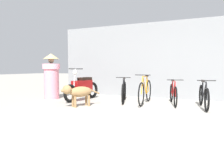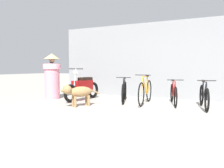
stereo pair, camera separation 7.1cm
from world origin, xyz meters
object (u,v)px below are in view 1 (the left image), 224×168
bicycle_2 (173,94)px  motorcycle (82,88)px  person_in_robes (51,76)px  bicycle_3 (204,96)px  stray_dog (78,92)px  bicycle_0 (124,92)px  bicycle_1 (145,92)px

bicycle_2 → motorcycle: bearing=-98.6°
bicycle_2 → person_in_robes: 4.29m
bicycle_3 → stray_dog: (-3.29, -1.29, 0.10)m
bicycle_0 → bicycle_2: bicycle_0 is taller
stray_dog → bicycle_0: bearing=-180.0°
bicycle_0 → person_in_robes: 2.72m
bicycle_2 → person_in_robes: (-4.22, -0.56, 0.51)m
bicycle_0 → bicycle_3: bicycle_0 is taller
bicycle_3 → bicycle_2: bearing=-115.9°
bicycle_3 → motorcycle: motorcycle is taller
bicycle_1 → motorcycle: (-2.20, -0.19, 0.06)m
bicycle_0 → bicycle_2: (1.58, 0.11, -0.01)m
bicycle_1 → motorcycle: bearing=-89.6°
bicycle_3 → motorcycle: bearing=-98.1°
motorcycle → person_in_robes: bearing=-76.6°
bicycle_0 → stray_dog: bicycle_0 is taller
motorcycle → person_in_robes: 1.27m
bicycle_2 → stray_dog: size_ratio=1.45×
bicycle_0 → motorcycle: (-1.45, -0.28, 0.10)m
bicycle_0 → motorcycle: size_ratio=0.86×
motorcycle → bicycle_3: bearing=97.1°
bicycle_0 → person_in_robes: (-2.64, -0.45, 0.50)m
bicycle_0 → bicycle_1: (0.75, -0.09, 0.04)m
bicycle_2 → motorcycle: motorcycle is taller
bicycle_1 → person_in_robes: 3.44m
bicycle_3 → motorcycle: size_ratio=0.90×
bicycle_1 → bicycle_3: (1.69, -0.04, -0.05)m
bicycle_2 → stray_dog: bearing=-73.6°
stray_dog → motorcycle: bearing=-121.6°
motorcycle → stray_dog: bearing=32.6°
bicycle_1 → bicycle_2: bicycle_1 is taller
bicycle_0 → bicycle_3: (2.44, -0.14, -0.01)m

